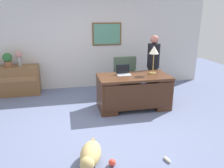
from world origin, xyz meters
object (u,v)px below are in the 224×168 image
laptop (123,72)px  dog_toy_ball (112,162)px  dog_lying (90,155)px  dog_toy_bone (167,160)px  vase_with_flowers (19,57)px  desk_lamp (154,52)px  person_standing (153,65)px  desk (134,91)px  armchair (126,78)px  potted_plant (7,59)px  credenza (11,81)px

laptop → dog_toy_ball: (-0.72, -2.12, -0.78)m
dog_lying → dog_toy_bone: bearing=-8.3°
vase_with_flowers → dog_toy_bone: size_ratio=2.42×
laptop → dog_toy_ball: bearing=-108.8°
vase_with_flowers → desk_lamp: bearing=-24.4°
laptop → vase_with_flowers: vase_with_flowers is taller
person_standing → vase_with_flowers: person_standing is taller
desk → laptop: (-0.21, 0.16, 0.42)m
desk → armchair: (0.07, 0.91, 0.05)m
desk → dog_toy_ball: (-0.93, -1.96, -0.37)m
desk → laptop: size_ratio=5.08×
desk → dog_lying: (-1.24, -1.86, -0.26)m
potted_plant → dog_lying: bearing=-63.0°
laptop → dog_toy_ball: 2.37m
dog_toy_bone → credenza: bearing=128.7°
vase_with_flowers → armchair: bearing=-13.2°
laptop → desk_lamp: size_ratio=0.49×
person_standing → dog_toy_ball: (-1.68, -2.70, -0.77)m
laptop → dog_toy_ball: size_ratio=2.99×
armchair → dog_lying: bearing=-115.4°
desk → vase_with_flowers: size_ratio=4.14×
desk_lamp → credenza: bearing=157.4°
desk_lamp → dog_toy_bone: (-0.59, -2.14, -1.27)m
vase_with_flowers → credenza: bearing=-179.7°
laptop → desk_lamp: desk_lamp is taller
armchair → dog_lying: 3.08m
dog_toy_ball → vase_with_flowers: bearing=116.6°
desk → credenza: 3.35m
person_standing → laptop: (-0.96, -0.58, 0.01)m
dog_toy_ball → dog_lying: bearing=162.2°
armchair → laptop: 0.88m
desk → potted_plant: potted_plant is taller
potted_plant → dog_toy_bone: 4.69m
potted_plant → dog_toy_ball: 4.17m
credenza → person_standing: person_standing is taller
desk → desk_lamp: (0.49, 0.11, 0.87)m
potted_plant → credenza: bearing=-9.9°
vase_with_flowers → dog_lying: bearing=-67.0°
armchair → potted_plant: (-3.05, 0.65, 0.53)m
desk_lamp → dog_lying: bearing=-131.2°
desk_lamp → dog_toy_ball: size_ratio=6.05×
desk → laptop: bearing=142.9°
dog_lying → vase_with_flowers: 3.81m
desk → person_standing: 1.13m
dog_toy_bone → desk_lamp: bearing=74.5°
armchair → person_standing: person_standing is taller
credenza → potted_plant: (-0.01, 0.00, 0.59)m
laptop → potted_plant: size_ratio=0.89×
armchair → dog_toy_ball: (-1.01, -2.86, -0.41)m
vase_with_flowers → potted_plant: bearing=-180.0°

